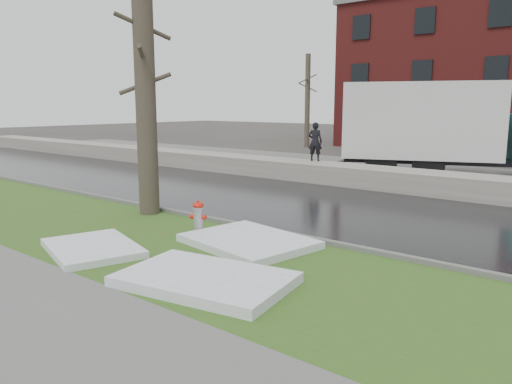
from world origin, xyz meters
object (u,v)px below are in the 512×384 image
Objects in this scene: box_truck at (453,128)px; tree at (145,87)px; fire_hydrant at (198,216)px; worker at (315,142)px.

tree is at bearing -131.10° from box_truck.
fire_hydrant is 0.07× the size of box_truck.
box_truck is (4.19, 12.21, -1.43)m from tree.
fire_hydrant is at bearing -118.71° from box_truck.
fire_hydrant is 0.12× the size of tree.
fire_hydrant is 0.51× the size of worker.
box_truck is 7.36× the size of worker.
tree is at bearing 71.36° from worker.
fire_hydrant is at bearing 87.43° from worker.
tree is (-2.70, 0.75, 3.02)m from fire_hydrant.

